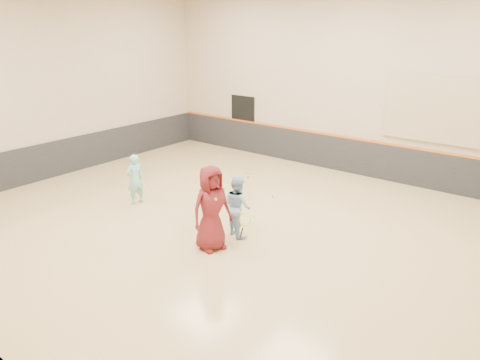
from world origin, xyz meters
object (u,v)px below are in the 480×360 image
Objects in this scene: girl at (135,179)px; instructor at (238,206)px; spare_racket at (248,174)px; young_man at (211,208)px.

girl is 0.97× the size of instructor.
girl is 1.97× the size of spare_racket.
young_man reaches higher than girl.
young_man is at bearing -61.56° from spare_racket.
girl is at bearing 25.54° from instructor.
spare_racket is at bearing -32.97° from instructor.
instructor is at bearing 16.19° from young_man.
instructor is 2.04× the size of spare_racket.
girl is 3.58m from instructor.
young_man is at bearing 111.72° from instructor.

